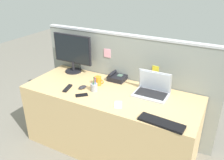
% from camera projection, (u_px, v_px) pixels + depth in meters
% --- Properties ---
extents(ground_plane, '(10.00, 10.00, 0.00)m').
position_uv_depth(ground_plane, '(110.00, 146.00, 2.91)').
color(ground_plane, slate).
extents(desk, '(1.96, 0.76, 0.76)m').
position_uv_depth(desk, '(110.00, 120.00, 2.75)').
color(desk, tan).
rests_on(desk, ground_plane).
extents(cubicle_divider, '(2.26, 0.07, 1.31)m').
position_uv_depth(cubicle_divider, '(126.00, 85.00, 2.97)').
color(cubicle_divider, gray).
rests_on(cubicle_divider, ground_plane).
extents(desktop_monitor, '(0.54, 0.21, 0.49)m').
position_uv_depth(desktop_monitor, '(72.00, 51.00, 2.98)').
color(desktop_monitor, black).
rests_on(desktop_monitor, desk).
extents(laptop, '(0.36, 0.25, 0.25)m').
position_uv_depth(laptop, '(152.00, 89.00, 2.51)').
color(laptop, '#B2B5BC').
rests_on(laptop, desk).
extents(desk_phone, '(0.20, 0.19, 0.09)m').
position_uv_depth(desk_phone, '(117.00, 77.00, 2.85)').
color(desk_phone, black).
rests_on(desk_phone, desk).
extents(keyboard_main, '(0.41, 0.15, 0.02)m').
position_uv_depth(keyboard_main, '(161.00, 123.00, 2.04)').
color(keyboard_main, black).
rests_on(keyboard_main, desk).
extents(computer_mouse_right_hand, '(0.09, 0.11, 0.03)m').
position_uv_depth(computer_mouse_right_hand, '(82.00, 87.00, 2.65)').
color(computer_mouse_right_hand, '#232328').
rests_on(computer_mouse_right_hand, desk).
extents(pen_cup, '(0.08, 0.08, 0.18)m').
position_uv_depth(pen_cup, '(94.00, 87.00, 2.58)').
color(pen_cup, '#99999E').
rests_on(pen_cup, desk).
extents(cell_phone_white_slab, '(0.12, 0.15, 0.01)m').
position_uv_depth(cell_phone_white_slab, '(118.00, 105.00, 2.33)').
color(cell_phone_white_slab, silver).
rests_on(cell_phone_white_slab, desk).
extents(cell_phone_black_slab, '(0.14, 0.13, 0.01)m').
position_uv_depth(cell_phone_black_slab, '(82.00, 95.00, 2.51)').
color(cell_phone_black_slab, black).
rests_on(cell_phone_black_slab, desk).
extents(tv_remote, '(0.08, 0.18, 0.02)m').
position_uv_depth(tv_remote, '(68.00, 88.00, 2.64)').
color(tv_remote, black).
rests_on(tv_remote, desk).
extents(coffee_mug, '(0.12, 0.08, 0.10)m').
position_uv_depth(coffee_mug, '(98.00, 81.00, 2.72)').
color(coffee_mug, orange).
rests_on(coffee_mug, desk).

